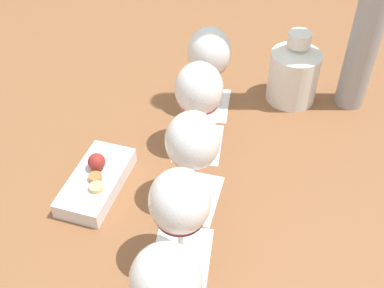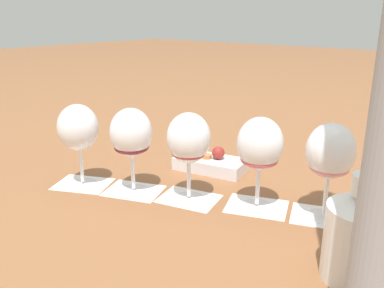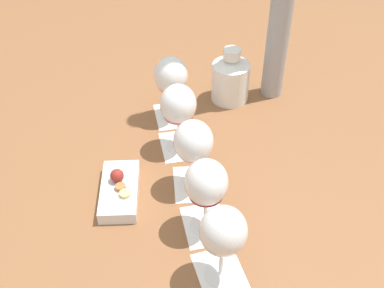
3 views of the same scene
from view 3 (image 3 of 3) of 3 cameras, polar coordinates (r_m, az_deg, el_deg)
ground_plane at (r=1.15m, az=-0.19°, el=-4.72°), size 8.00×8.00×0.00m
tasting_card_0 at (r=1.35m, az=-2.35°, el=3.39°), size 0.14×0.13×0.00m
tasting_card_1 at (r=1.25m, az=-1.53°, el=-0.19°), size 0.14×0.13×0.00m
tasting_card_2 at (r=1.15m, az=0.17°, el=-4.65°), size 0.14×0.12×0.00m
tasting_card_3 at (r=1.07m, az=1.55°, el=-9.56°), size 0.14×0.13×0.00m
tasting_card_4 at (r=0.99m, az=3.39°, el=-15.06°), size 0.15×0.13×0.00m
wine_glass_0 at (r=1.27m, az=-2.51°, el=7.85°), size 0.09×0.09×0.18m
wine_glass_1 at (r=1.17m, az=-1.64°, el=4.43°), size 0.09×0.09×0.18m
wine_glass_2 at (r=1.06m, az=0.18°, el=0.05°), size 0.09×0.09×0.18m
wine_glass_3 at (r=0.97m, az=1.68°, el=-4.88°), size 0.09×0.09×0.18m
wine_glass_4 at (r=0.89m, az=3.71°, el=-10.60°), size 0.09×0.09×0.18m
ceramic_vase at (r=1.38m, az=4.59°, el=7.82°), size 0.11×0.11×0.16m
snack_dish at (r=1.12m, az=-8.58°, el=-5.40°), size 0.19×0.12×0.06m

